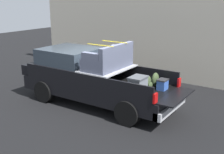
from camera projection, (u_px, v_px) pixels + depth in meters
ground_plane at (98, 104)px, 10.16m from camera, size 40.00×40.00×0.00m
pickup_truck at (90, 77)px, 10.09m from camera, size 6.05×2.06×2.23m
building_facade at (142, 36)px, 13.38m from camera, size 11.63×0.36×3.77m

